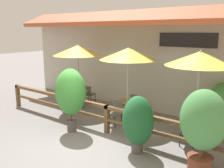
{
  "coord_description": "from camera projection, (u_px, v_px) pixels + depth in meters",
  "views": [
    {
      "loc": [
        4.84,
        -5.07,
        3.35
      ],
      "look_at": [
        -0.12,
        1.49,
        1.58
      ],
      "focal_mm": 40.0,
      "sensor_mm": 36.0,
      "label": 1
    }
  ],
  "objects": [
    {
      "name": "chair_far_streetside",
      "position": [
        189.0,
        129.0,
        7.4
      ],
      "size": [
        0.49,
        0.49,
        0.86
      ],
      "rotation": [
        0.0,
        0.0,
        0.19
      ],
      "color": "#514C47",
      "rests_on": "ground"
    },
    {
      "name": "potted_plant_entrance_palm",
      "position": [
        203.0,
        124.0,
        5.85
      ],
      "size": [
        1.09,
        0.98,
        2.04
      ],
      "color": "brown",
      "rests_on": "ground"
    },
    {
      "name": "building_facade",
      "position": [
        153.0,
        60.0,
        10.25
      ],
      "size": [
        14.28,
        1.49,
        4.23
      ],
      "color": "#BCB7A8",
      "rests_on": "ground"
    },
    {
      "name": "chair_far_wallside",
      "position": [
        201.0,
        117.0,
        8.46
      ],
      "size": [
        0.51,
        0.51,
        0.86
      ],
      "rotation": [
        0.0,
        0.0,
        3.37
      ],
      "color": "#514C47",
      "rests_on": "ground"
    },
    {
      "name": "potted_plant_corner_fern",
      "position": [
        71.0,
        93.0,
        8.22
      ],
      "size": [
        1.07,
        0.96,
        2.14
      ],
      "color": "#564C47",
      "rests_on": "ground"
    },
    {
      "name": "patio_umbrella_near",
      "position": [
        78.0,
        50.0,
        10.62
      ],
      "size": [
        2.1,
        2.1,
        2.77
      ],
      "color": "#B7B2A8",
      "rests_on": "ground"
    },
    {
      "name": "potted_plant_small_flowering",
      "position": [
        138.0,
        122.0,
        6.82
      ],
      "size": [
        0.89,
        0.8,
        1.63
      ],
      "color": "#564C47",
      "rests_on": "ground"
    },
    {
      "name": "chair_near_wallside",
      "position": [
        89.0,
        94.0,
        11.56
      ],
      "size": [
        0.49,
        0.49,
        0.86
      ],
      "rotation": [
        0.0,
        0.0,
        3.31
      ],
      "color": "#514C47",
      "rests_on": "ground"
    },
    {
      "name": "chair_middle_wallside",
      "position": [
        136.0,
        103.0,
        10.01
      ],
      "size": [
        0.47,
        0.47,
        0.86
      ],
      "rotation": [
        0.0,
        0.0,
        3.26
      ],
      "color": "#514C47",
      "rests_on": "ground"
    },
    {
      "name": "dining_table_near",
      "position": [
        79.0,
        94.0,
        11.02
      ],
      "size": [
        0.81,
        0.81,
        0.74
      ],
      "color": "olive",
      "rests_on": "ground"
    },
    {
      "name": "patio_umbrella_far",
      "position": [
        200.0,
        59.0,
        7.5
      ],
      "size": [
        2.1,
        2.1,
        2.77
      ],
      "color": "#B7B2A8",
      "rests_on": "ground"
    },
    {
      "name": "chair_near_streetside",
      "position": [
        69.0,
        100.0,
        10.5
      ],
      "size": [
        0.5,
        0.5,
        0.86
      ],
      "rotation": [
        0.0,
        0.0,
        -0.23
      ],
      "color": "#514C47",
      "rests_on": "ground"
    },
    {
      "name": "dining_table_far",
      "position": [
        195.0,
        119.0,
        7.9
      ],
      "size": [
        0.81,
        0.81,
        0.74
      ],
      "color": "olive",
      "rests_on": "ground"
    },
    {
      "name": "patio_umbrella_middle",
      "position": [
        128.0,
        54.0,
        9.02
      ],
      "size": [
        2.1,
        2.1,
        2.77
      ],
      "color": "#B7B2A8",
      "rests_on": "ground"
    },
    {
      "name": "potted_plant_broad_leaf",
      "position": [
        224.0,
        104.0,
        8.3
      ],
      "size": [
        1.15,
        1.04,
        1.69
      ],
      "color": "#B7AD99",
      "rests_on": "ground"
    },
    {
      "name": "chair_middle_streetside",
      "position": [
        115.0,
        112.0,
        8.94
      ],
      "size": [
        0.44,
        0.44,
        0.86
      ],
      "rotation": [
        0.0,
        0.0,
        -0.05
      ],
      "color": "#514C47",
      "rests_on": "ground"
    },
    {
      "name": "patio_railing",
      "position": [
        107.0,
        113.0,
        8.19
      ],
      "size": [
        10.4,
        0.14,
        0.95
      ],
      "color": "brown",
      "rests_on": "ground"
    },
    {
      "name": "ground_plane",
      "position": [
        85.0,
        144.0,
        7.51
      ],
      "size": [
        60.0,
        60.0,
        0.0
      ],
      "primitive_type": "plane",
      "color": "slate"
    },
    {
      "name": "dining_table_middle",
      "position": [
        128.0,
        105.0,
        9.42
      ],
      "size": [
        0.81,
        0.81,
        0.74
      ],
      "color": "olive",
      "rests_on": "ground"
    }
  ]
}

